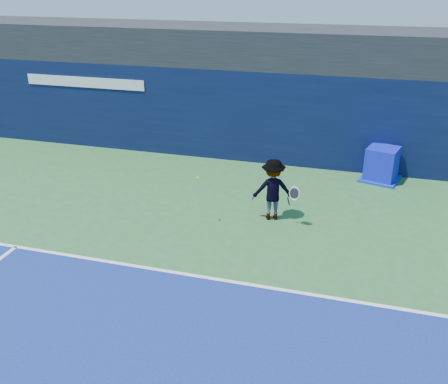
{
  "coord_description": "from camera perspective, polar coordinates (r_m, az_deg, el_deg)",
  "views": [
    {
      "loc": [
        2.42,
        -5.36,
        5.87
      ],
      "look_at": [
        -0.59,
        5.2,
        1.0
      ],
      "focal_mm": 40.0,
      "sensor_mm": 36.0,
      "label": 1
    }
  ],
  "objects": [
    {
      "name": "tennis_player",
      "position": [
        12.7,
        5.6,
        0.28
      ],
      "size": [
        1.32,
        0.86,
        1.61
      ],
      "color": "white",
      "rests_on": "ground"
    },
    {
      "name": "stadium_band",
      "position": [
        17.19,
        8.0,
        16.1
      ],
      "size": [
        36.0,
        3.0,
        1.2
      ],
      "primitive_type": "cube",
      "color": "black",
      "rests_on": "back_wall_assembly"
    },
    {
      "name": "tennis_ball",
      "position": [
        12.19,
        -3.03,
        1.6
      ],
      "size": [
        0.07,
        0.07,
        0.07
      ],
      "color": "#BED317",
      "rests_on": "ground"
    },
    {
      "name": "baseline",
      "position": [
        10.5,
        -0.2,
        -10.03
      ],
      "size": [
        24.0,
        0.1,
        0.01
      ],
      "primitive_type": "cube",
      "color": "white",
      "rests_on": "ground"
    },
    {
      "name": "back_wall_assembly",
      "position": [
        16.63,
        7.05,
        8.5
      ],
      "size": [
        36.0,
        1.03,
        3.0
      ],
      "color": "#091233",
      "rests_on": "ground"
    },
    {
      "name": "equipment_cart",
      "position": [
        15.91,
        17.55,
        2.92
      ],
      "size": [
        1.32,
        1.32,
        1.04
      ],
      "color": "#0D14C3",
      "rests_on": "ground"
    }
  ]
}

